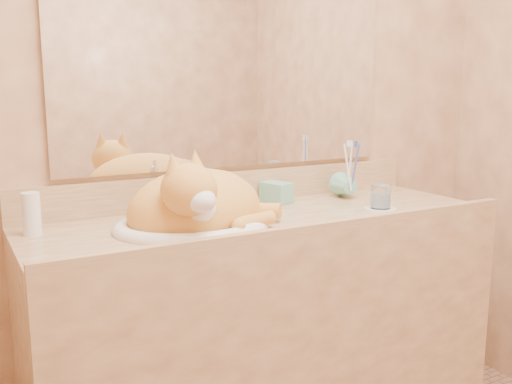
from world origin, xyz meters
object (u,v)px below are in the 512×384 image
toothbrush_cup (351,188)px  water_glass (381,196)px  cat (198,201)px  sink_basin (193,204)px  soap_dispenser (288,182)px  vanity_counter (267,335)px

toothbrush_cup → water_glass: bearing=-98.8°
cat → sink_basin: bearing=164.8°
toothbrush_cup → water_glass: 0.21m
sink_basin → soap_dispenser: 0.48m
cat → soap_dispenser: size_ratio=2.76×
sink_basin → soap_dispenser: bearing=7.5°
vanity_counter → sink_basin: (-0.28, -0.02, 0.50)m
vanity_counter → sink_basin: bearing=-175.9°
cat → toothbrush_cup: cat is taller
vanity_counter → soap_dispenser: bearing=40.4°
soap_dispenser → toothbrush_cup: size_ratio=1.71×
toothbrush_cup → vanity_counter: bearing=-167.7°
sink_basin → water_glass: bearing=-20.5°
vanity_counter → soap_dispenser: (0.17, 0.14, 0.51)m
vanity_counter → water_glass: 0.63m
vanity_counter → water_glass: size_ratio=19.29×
water_glass → vanity_counter: bearing=163.8°
vanity_counter → sink_basin: 0.57m
sink_basin → cat: size_ratio=1.04×
soap_dispenser → toothbrush_cup: soap_dispenser is taller
sink_basin → soap_dispenser: soap_dispenser is taller
toothbrush_cup → water_glass: (-0.03, -0.21, 0.01)m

